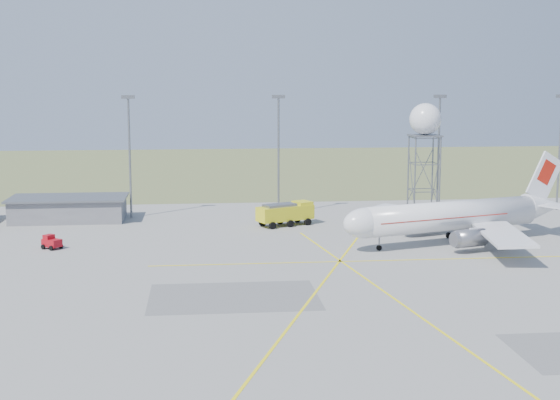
{
  "coord_description": "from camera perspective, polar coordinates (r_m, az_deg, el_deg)",
  "views": [
    {
      "loc": [
        -23.41,
        -65.58,
        22.69
      ],
      "look_at": [
        -12.44,
        40.0,
        6.55
      ],
      "focal_mm": 50.0,
      "sensor_mm": 36.0,
      "label": 1
    }
  ],
  "objects": [
    {
      "name": "grass_strip",
      "position": [
        208.15,
        0.56,
        2.39
      ],
      "size": [
        400.0,
        120.0,
        0.03
      ],
      "primitive_type": "cube",
      "color": "#62723E",
      "rests_on": "ground"
    },
    {
      "name": "mast_d",
      "position": [
        146.45,
        19.79,
        3.98
      ],
      "size": [
        2.2,
        0.5,
        20.5
      ],
      "color": "slate",
      "rests_on": "ground"
    },
    {
      "name": "fire_truck",
      "position": [
        124.0,
        0.48,
        -1.07
      ],
      "size": [
        9.61,
        6.67,
        3.67
      ],
      "rotation": [
        0.0,
        0.0,
        0.44
      ],
      "color": "yellow",
      "rests_on": "ground"
    },
    {
      "name": "radar_tower",
      "position": [
        132.97,
        10.52,
        3.36
      ],
      "size": [
        5.3,
        5.3,
        19.18
      ],
      "color": "slate",
      "rests_on": "ground"
    },
    {
      "name": "building_grey",
      "position": [
        132.99,
        -15.2,
        -0.62
      ],
      "size": [
        19.0,
        10.0,
        3.9
      ],
      "color": "slate",
      "rests_on": "ground"
    },
    {
      "name": "airliner_main",
      "position": [
        112.73,
        12.6,
        -1.18
      ],
      "size": [
        36.29,
        34.32,
        12.59
      ],
      "rotation": [
        0.0,
        0.0,
        3.45
      ],
      "color": "silver",
      "rests_on": "ground"
    },
    {
      "name": "mast_b",
      "position": [
        132.69,
        -0.11,
        4.06
      ],
      "size": [
        2.2,
        0.5,
        20.5
      ],
      "color": "slate",
      "rests_on": "ground"
    },
    {
      "name": "ground",
      "position": [
        73.24,
        13.22,
        -9.64
      ],
      "size": [
        400.0,
        400.0,
        0.0
      ],
      "primitive_type": "plane",
      "color": "gray",
      "rests_on": "ground"
    },
    {
      "name": "baggage_tug",
      "position": [
        111.38,
        -16.36,
        -3.08
      ],
      "size": [
        3.01,
        2.97,
        1.93
      ],
      "rotation": [
        0.0,
        0.0,
        -0.66
      ],
      "color": "#A30B15",
      "rests_on": "ground"
    },
    {
      "name": "mast_c",
      "position": [
        138.35,
        11.53,
        4.07
      ],
      "size": [
        2.2,
        0.5,
        20.5
      ],
      "color": "slate",
      "rests_on": "ground"
    },
    {
      "name": "mast_a",
      "position": [
        132.52,
        -10.95,
        3.89
      ],
      "size": [
        2.2,
        0.5,
        20.5
      ],
      "color": "slate",
      "rests_on": "ground"
    }
  ]
}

